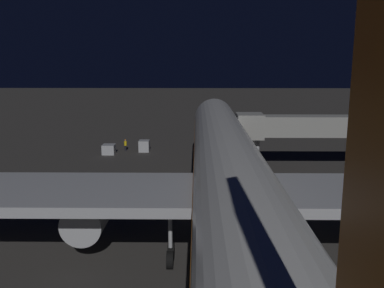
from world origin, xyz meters
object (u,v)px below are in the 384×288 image
object	(u,v)px
traffic_cone_nose_starboard	(198,152)
ground_crew_marshaller_fwd	(125,144)
ground_crew_by_tug	(198,145)
baggage_container_mid_row	(109,149)
baggage_container_near_belt	(144,146)
traffic_cone_nose_port	(228,152)
airliner_at_gate	(231,178)
jet_bridge	(314,126)

from	to	relation	value
traffic_cone_nose_starboard	ground_crew_marshaller_fwd	bearing A→B (deg)	-9.77
ground_crew_by_tug	baggage_container_mid_row	bearing A→B (deg)	10.63
ground_crew_marshaller_fwd	ground_crew_by_tug	bearing A→B (deg)	-179.51
baggage_container_near_belt	traffic_cone_nose_port	xyz separation A→B (m)	(-12.54, 1.41, -0.57)
baggage_container_near_belt	traffic_cone_nose_starboard	world-z (taller)	baggage_container_near_belt
baggage_container_mid_row	traffic_cone_nose_starboard	size ratio (longest dim) A/B	3.26
baggage_container_mid_row	traffic_cone_nose_port	size ratio (longest dim) A/B	3.26
baggage_container_near_belt	traffic_cone_nose_starboard	bearing A→B (deg)	170.20
ground_crew_by_tug	traffic_cone_nose_starboard	size ratio (longest dim) A/B	3.09
airliner_at_gate	jet_bridge	world-z (taller)	airliner_at_gate
baggage_container_mid_row	ground_crew_by_tug	distance (m)	13.28
baggage_container_mid_row	airliner_at_gate	bearing A→B (deg)	116.04
ground_crew_marshaller_fwd	ground_crew_by_tug	world-z (taller)	ground_crew_marshaller_fwd
traffic_cone_nose_starboard	baggage_container_near_belt	bearing A→B (deg)	-9.80
airliner_at_gate	ground_crew_by_tug	world-z (taller)	airliner_at_gate
airliner_at_gate	traffic_cone_nose_starboard	size ratio (longest dim) A/B	117.93
baggage_container_near_belt	ground_crew_by_tug	distance (m)	8.11
baggage_container_mid_row	jet_bridge	bearing A→B (deg)	161.83
jet_bridge	traffic_cone_nose_port	xyz separation A→B (m)	(9.84, -9.43, -5.37)
airliner_at_gate	baggage_container_mid_row	xyz separation A→B (m)	(15.31, -31.33, -4.79)
jet_bridge	traffic_cone_nose_port	bearing A→B (deg)	-43.78
airliner_at_gate	traffic_cone_nose_port	distance (m)	32.29
jet_bridge	baggage_container_near_belt	xyz separation A→B (m)	(22.38, -10.83, -4.79)
baggage_container_near_belt	ground_crew_marshaller_fwd	xyz separation A→B (m)	(2.92, -0.50, 0.12)
ground_crew_marshaller_fwd	ground_crew_by_tug	size ratio (longest dim) A/B	1.04
jet_bridge	baggage_container_mid_row	xyz separation A→B (m)	(27.35, -8.98, -4.93)
ground_crew_marshaller_fwd	traffic_cone_nose_starboard	xyz separation A→B (m)	(-11.06, 1.90, -0.70)
ground_crew_marshaller_fwd	ground_crew_by_tug	xyz separation A→B (m)	(-11.00, -0.09, -0.04)
airliner_at_gate	traffic_cone_nose_port	xyz separation A→B (m)	(-2.20, -31.78, -5.23)
airliner_at_gate	ground_crew_by_tug	size ratio (longest dim) A/B	38.21
jet_bridge	ground_crew_by_tug	distance (m)	18.90
baggage_container_mid_row	traffic_cone_nose_port	bearing A→B (deg)	-178.52
traffic_cone_nose_port	ground_crew_marshaller_fwd	bearing A→B (deg)	-7.02
ground_crew_by_tug	traffic_cone_nose_port	distance (m)	4.93
jet_bridge	traffic_cone_nose_starboard	bearing A→B (deg)	-33.51
baggage_container_near_belt	traffic_cone_nose_port	distance (m)	12.63
traffic_cone_nose_port	jet_bridge	bearing A→B (deg)	136.22
jet_bridge	traffic_cone_nose_port	world-z (taller)	jet_bridge
baggage_container_mid_row	ground_crew_by_tug	xyz separation A→B (m)	(-13.05, -2.45, 0.22)
airliner_at_gate	jet_bridge	bearing A→B (deg)	-118.30
baggage_container_near_belt	jet_bridge	bearing A→B (deg)	154.17
traffic_cone_nose_starboard	airliner_at_gate	bearing A→B (deg)	93.96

